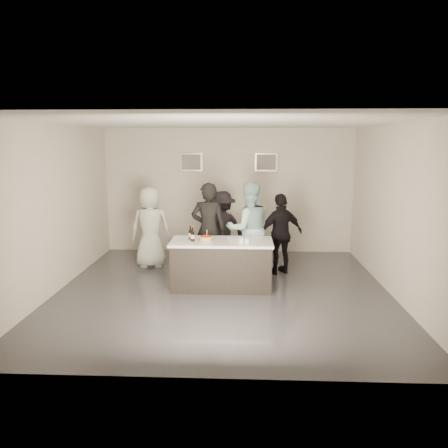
# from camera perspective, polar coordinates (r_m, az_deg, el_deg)

# --- Properties ---
(floor) EXTENTS (6.00, 6.00, 0.00)m
(floor) POSITION_cam_1_polar(r_m,az_deg,el_deg) (8.05, -0.16, -8.74)
(floor) COLOR #3D3D42
(floor) RESTS_ON ground
(ceiling) EXTENTS (6.00, 6.00, 0.00)m
(ceiling) POSITION_cam_1_polar(r_m,az_deg,el_deg) (7.60, -0.17, 13.13)
(ceiling) COLOR white
(wall_back) EXTENTS (6.00, 0.04, 3.00)m
(wall_back) POSITION_cam_1_polar(r_m,az_deg,el_deg) (10.65, 0.60, 4.33)
(wall_back) COLOR beige
(wall_back) RESTS_ON ground
(wall_front) EXTENTS (6.00, 0.04, 3.00)m
(wall_front) POSITION_cam_1_polar(r_m,az_deg,el_deg) (4.74, -1.89, -3.63)
(wall_front) COLOR beige
(wall_front) RESTS_ON ground
(wall_left) EXTENTS (0.04, 6.00, 3.00)m
(wall_left) POSITION_cam_1_polar(r_m,az_deg,el_deg) (8.38, -21.14, 1.89)
(wall_left) COLOR beige
(wall_left) RESTS_ON ground
(wall_right) EXTENTS (0.04, 6.00, 3.00)m
(wall_right) POSITION_cam_1_polar(r_m,az_deg,el_deg) (8.11, 21.52, 1.61)
(wall_right) COLOR beige
(wall_right) RESTS_ON ground
(picture_left) EXTENTS (0.54, 0.04, 0.44)m
(picture_left) POSITION_cam_1_polar(r_m,az_deg,el_deg) (10.64, -4.29, 8.07)
(picture_left) COLOR #B2B2B7
(picture_left) RESTS_ON wall_back
(picture_right) EXTENTS (0.54, 0.04, 0.44)m
(picture_right) POSITION_cam_1_polar(r_m,az_deg,el_deg) (10.58, 5.53, 8.04)
(picture_right) COLOR #B2B2B7
(picture_right) RESTS_ON wall_back
(bar_counter) EXTENTS (1.86, 0.86, 0.90)m
(bar_counter) POSITION_cam_1_polar(r_m,az_deg,el_deg) (8.09, -0.32, -5.28)
(bar_counter) COLOR white
(bar_counter) RESTS_ON ground
(cake) EXTENTS (0.23, 0.23, 0.07)m
(cake) POSITION_cam_1_polar(r_m,az_deg,el_deg) (7.95, -2.39, -1.95)
(cake) COLOR #F3AA19
(cake) RESTS_ON bar_counter
(beer_bottle_a) EXTENTS (0.07, 0.07, 0.26)m
(beer_bottle_a) POSITION_cam_1_polar(r_m,az_deg,el_deg) (8.07, -4.42, -1.11)
(beer_bottle_a) COLOR black
(beer_bottle_a) RESTS_ON bar_counter
(beer_bottle_b) EXTENTS (0.07, 0.07, 0.26)m
(beer_bottle_b) POSITION_cam_1_polar(r_m,az_deg,el_deg) (7.92, -4.13, -1.34)
(beer_bottle_b) COLOR black
(beer_bottle_b) RESTS_ON bar_counter
(tumbler_cluster) EXTENTS (0.19, 0.19, 0.08)m
(tumbler_cluster) POSITION_cam_1_polar(r_m,az_deg,el_deg) (7.87, 2.66, -2.08)
(tumbler_cluster) COLOR orange
(tumbler_cluster) RESTS_ON bar_counter
(candles) EXTENTS (0.24, 0.08, 0.01)m
(candles) POSITION_cam_1_polar(r_m,az_deg,el_deg) (7.70, -2.39, -2.64)
(candles) COLOR pink
(candles) RESTS_ON bar_counter
(person_main_black) EXTENTS (0.71, 0.48, 1.90)m
(person_main_black) POSITION_cam_1_polar(r_m,az_deg,el_deg) (8.69, -2.03, -0.79)
(person_main_black) COLOR black
(person_main_black) RESTS_ON ground
(person_main_blue) EXTENTS (1.08, 0.94, 1.90)m
(person_main_blue) POSITION_cam_1_polar(r_m,az_deg,el_deg) (8.79, 3.23, -0.66)
(person_main_blue) COLOR #A0D1D1
(person_main_blue) RESTS_ON ground
(person_guest_left) EXTENTS (0.87, 0.59, 1.75)m
(person_guest_left) POSITION_cam_1_polar(r_m,az_deg,el_deg) (9.51, -9.57, -0.41)
(person_guest_left) COLOR silver
(person_guest_left) RESTS_ON ground
(person_guest_right) EXTENTS (1.05, 0.77, 1.66)m
(person_guest_right) POSITION_cam_1_polar(r_m,az_deg,el_deg) (8.98, 7.45, -1.29)
(person_guest_right) COLOR black
(person_guest_right) RESTS_ON ground
(person_guest_back) EXTENTS (1.21, 1.05, 1.62)m
(person_guest_back) POSITION_cam_1_polar(r_m,az_deg,el_deg) (9.60, -0.23, -0.52)
(person_guest_back) COLOR black
(person_guest_back) RESTS_ON ground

